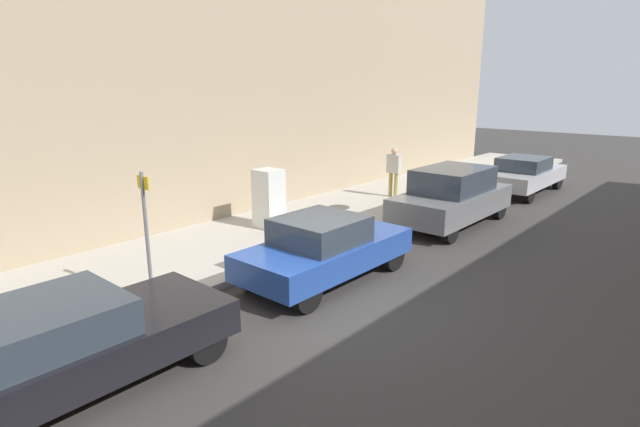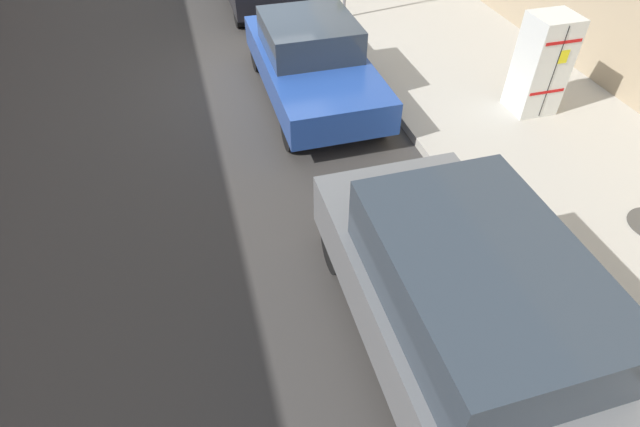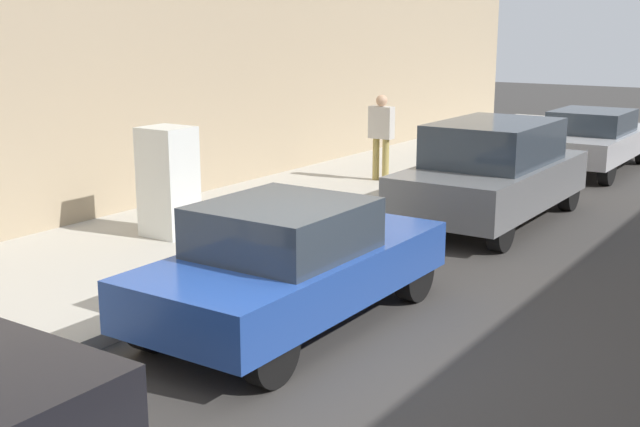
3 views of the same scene
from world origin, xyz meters
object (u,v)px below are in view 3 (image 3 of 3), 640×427
Objects in this scene: parked_suv_gray at (493,171)px; parked_sedan_silver at (593,139)px; parked_hatchback_blue at (292,262)px; pedestrian_walking_far at (381,131)px; fire_hydrant at (473,154)px; discarded_refrigerator at (168,182)px.

parked_suv_gray is 6.04m from parked_sedan_silver.
parked_sedan_silver is (0.00, 11.86, 0.01)m from parked_hatchback_blue.
parked_suv_gray is at bearing 90.00° from parked_hatchback_blue.
pedestrian_walking_far is 5.45m from parked_sedan_silver.
parked_hatchback_blue is 11.86m from parked_sedan_silver.
parked_suv_gray reaches higher than fire_hydrant.
parked_suv_gray reaches higher than parked_hatchback_blue.
parked_hatchback_blue is at bearing -90.00° from parked_sedan_silver.
pedestrian_walking_far is (-1.27, -1.82, 0.60)m from fire_hydrant.
pedestrian_walking_far is at bearing 112.57° from parked_hatchback_blue.
parked_suv_gray is at bearing 49.48° from discarded_refrigerator.
discarded_refrigerator is at bearing -130.52° from parked_suv_gray.
pedestrian_walking_far reaches higher than parked_sedan_silver.
pedestrian_walking_far is 0.39× the size of parked_sedan_silver.
pedestrian_walking_far is at bearing -124.34° from parked_sedan_silver.
parked_hatchback_blue reaches higher than fire_hydrant.
fire_hydrant is 0.21× the size of parked_hatchback_blue.
fire_hydrant is at bearing 77.02° from discarded_refrigerator.
discarded_refrigerator is at bearing 154.36° from parked_hatchback_blue.
pedestrian_walking_far is (0.46, 5.68, 0.20)m from discarded_refrigerator.
parked_suv_gray is at bearing -90.00° from parked_sedan_silver.
discarded_refrigerator is 0.37× the size of parked_sedan_silver.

